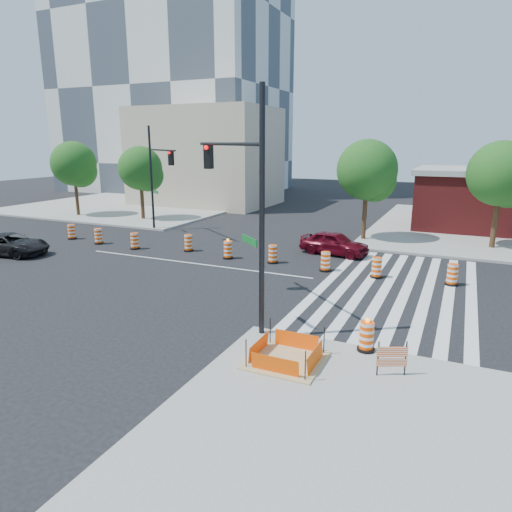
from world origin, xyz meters
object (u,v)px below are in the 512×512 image
Objects in this scene: red_coupe at (334,243)px; dark_suv at (10,244)px; signal_pole_nw at (157,169)px; signal_pole_se at (241,187)px.

red_coupe is 0.89× the size of dark_suv.
dark_suv is 10.78m from signal_pole_nw.
signal_pole_nw is (4.14, 9.11, 4.00)m from dark_suv.
signal_pole_se is 1.08× the size of signal_pole_nw.
signal_pole_nw reaches higher than red_coupe.
signal_pole_nw is (-13.36, 1.02, 3.94)m from red_coupe.
dark_suv is at bearing 29.36° from signal_pole_se.
signal_pole_se is at bearing -110.38° from dark_suv.
signal_pole_nw is at bearing -33.35° from dark_suv.
dark_suv is 0.61× the size of signal_pole_nw.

